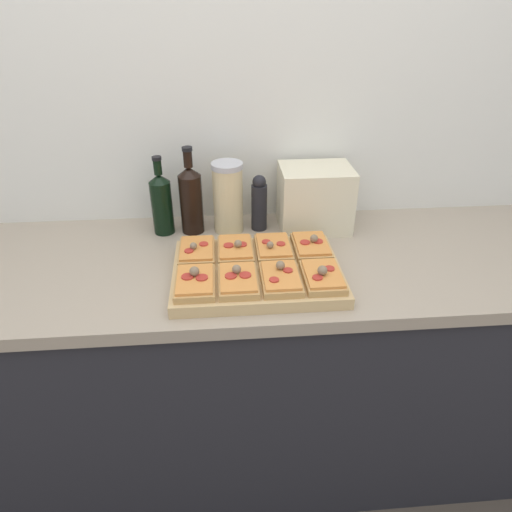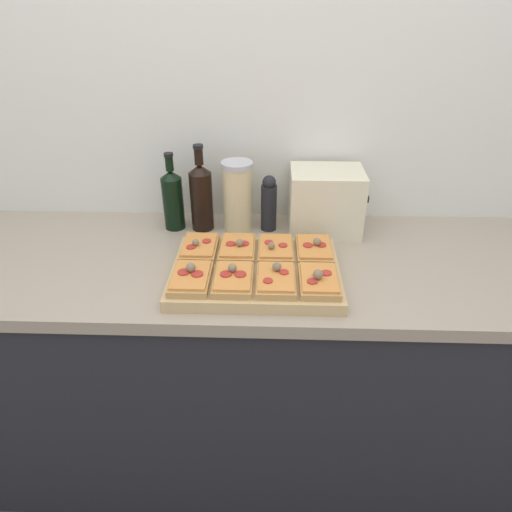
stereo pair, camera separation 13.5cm
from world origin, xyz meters
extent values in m
cube|color=silver|center=(0.00, 0.68, 1.25)|extent=(6.00, 0.06, 2.50)
cube|color=#232328|center=(0.00, 0.32, 0.43)|extent=(2.60, 0.64, 0.86)
cube|color=gray|center=(0.00, 0.32, 0.88)|extent=(2.63, 0.67, 0.04)
cube|color=tan|center=(0.05, 0.21, 0.92)|extent=(0.49, 0.36, 0.04)
cube|color=tan|center=(-0.13, 0.30, 0.95)|extent=(0.11, 0.16, 0.02)
cube|color=#D6843D|center=(-0.13, 0.30, 0.96)|extent=(0.10, 0.15, 0.01)
cylinder|color=#AD2D23|center=(-0.15, 0.27, 0.97)|extent=(0.03, 0.03, 0.00)
cylinder|color=#AD2D23|center=(-0.10, 0.31, 0.97)|extent=(0.03, 0.03, 0.00)
sphere|color=#7F6B51|center=(-0.13, 0.28, 0.98)|extent=(0.02, 0.02, 0.02)
cube|color=tan|center=(-0.01, 0.30, 0.95)|extent=(0.11, 0.16, 0.02)
cube|color=#D6843D|center=(-0.01, 0.30, 0.96)|extent=(0.10, 0.15, 0.01)
cylinder|color=#AD2D23|center=(-0.03, 0.30, 0.97)|extent=(0.03, 0.03, 0.00)
cylinder|color=#AD2D23|center=(0.01, 0.30, 0.97)|extent=(0.03, 0.03, 0.00)
sphere|color=#7F6B51|center=(0.00, 0.29, 0.98)|extent=(0.02, 0.02, 0.02)
cube|color=tan|center=(0.11, 0.30, 0.95)|extent=(0.11, 0.16, 0.02)
cube|color=#D6843D|center=(0.11, 0.30, 0.96)|extent=(0.10, 0.15, 0.01)
cylinder|color=#AD2D23|center=(0.09, 0.31, 0.97)|extent=(0.03, 0.03, 0.00)
cylinder|color=#AD2D23|center=(0.13, 0.29, 0.97)|extent=(0.03, 0.03, 0.00)
sphere|color=#7F6B51|center=(0.10, 0.27, 0.98)|extent=(0.02, 0.02, 0.02)
cube|color=tan|center=(0.23, 0.30, 0.95)|extent=(0.11, 0.16, 0.02)
cube|color=#D6843D|center=(0.23, 0.30, 0.96)|extent=(0.10, 0.15, 0.01)
cylinder|color=#AD2D23|center=(0.21, 0.29, 0.97)|extent=(0.03, 0.03, 0.00)
cylinder|color=#AD2D23|center=(0.25, 0.30, 0.97)|extent=(0.03, 0.03, 0.00)
sphere|color=#7F6B51|center=(0.23, 0.30, 0.98)|extent=(0.02, 0.02, 0.02)
cube|color=tan|center=(-0.13, 0.13, 0.95)|extent=(0.11, 0.16, 0.02)
cube|color=#D6843D|center=(-0.13, 0.13, 0.96)|extent=(0.10, 0.15, 0.01)
cylinder|color=#AD2D23|center=(-0.15, 0.13, 0.97)|extent=(0.03, 0.03, 0.00)
cylinder|color=#AD2D23|center=(-0.11, 0.12, 0.97)|extent=(0.03, 0.03, 0.00)
sphere|color=#7F6B51|center=(-0.13, 0.14, 0.98)|extent=(0.03, 0.03, 0.03)
cube|color=tan|center=(-0.01, 0.13, 0.95)|extent=(0.11, 0.16, 0.02)
cube|color=#D6843D|center=(-0.01, 0.13, 0.96)|extent=(0.10, 0.15, 0.01)
cylinder|color=#AD2D23|center=(-0.03, 0.13, 0.97)|extent=(0.03, 0.03, 0.00)
cylinder|color=#AD2D23|center=(0.01, 0.13, 0.97)|extent=(0.03, 0.03, 0.00)
sphere|color=#7F6B51|center=(-0.01, 0.14, 0.98)|extent=(0.02, 0.02, 0.02)
cube|color=tan|center=(0.11, 0.13, 0.95)|extent=(0.11, 0.16, 0.02)
cube|color=#D6843D|center=(0.11, 0.13, 0.96)|extent=(0.10, 0.15, 0.01)
cylinder|color=#AD2D23|center=(0.09, 0.10, 0.97)|extent=(0.03, 0.03, 0.00)
cylinder|color=#AD2D23|center=(0.13, 0.14, 0.97)|extent=(0.03, 0.03, 0.00)
sphere|color=#7F6B51|center=(0.11, 0.15, 0.98)|extent=(0.03, 0.03, 0.03)
cube|color=tan|center=(0.23, 0.13, 0.95)|extent=(0.11, 0.16, 0.02)
cube|color=#D6843D|center=(0.23, 0.13, 0.96)|extent=(0.10, 0.15, 0.01)
cylinder|color=#AD2D23|center=(0.21, 0.10, 0.97)|extent=(0.03, 0.03, 0.00)
cylinder|color=#AD2D23|center=(0.25, 0.14, 0.97)|extent=(0.03, 0.03, 0.00)
sphere|color=#7F6B51|center=(0.22, 0.11, 0.98)|extent=(0.03, 0.03, 0.03)
cylinder|color=black|center=(-0.25, 0.53, 0.99)|extent=(0.07, 0.07, 0.19)
cone|color=black|center=(-0.25, 0.53, 1.10)|extent=(0.07, 0.07, 0.03)
cylinder|color=black|center=(-0.25, 0.53, 1.14)|extent=(0.03, 0.03, 0.05)
cylinder|color=black|center=(-0.25, 0.53, 1.17)|extent=(0.03, 0.03, 0.01)
cylinder|color=black|center=(-0.15, 0.53, 1.00)|extent=(0.08, 0.08, 0.20)
cone|color=black|center=(-0.15, 0.53, 1.12)|extent=(0.08, 0.08, 0.03)
cylinder|color=black|center=(-0.15, 0.53, 1.16)|extent=(0.03, 0.03, 0.05)
cylinder|color=black|center=(-0.15, 0.53, 1.20)|extent=(0.03, 0.03, 0.01)
cylinder|color=beige|center=(-0.02, 0.53, 1.01)|extent=(0.10, 0.10, 0.23)
cylinder|color=#B2B2B7|center=(-0.02, 0.53, 1.14)|extent=(0.11, 0.11, 0.02)
cylinder|color=black|center=(0.09, 0.53, 0.98)|extent=(0.05, 0.05, 0.16)
sphere|color=black|center=(0.09, 0.53, 1.08)|extent=(0.05, 0.05, 0.05)
cube|color=beige|center=(0.28, 0.53, 1.01)|extent=(0.24, 0.19, 0.22)
cube|color=black|center=(0.28, 0.44, 1.08)|extent=(0.19, 0.01, 0.06)
cube|color=black|center=(0.41, 0.53, 1.02)|extent=(0.02, 0.02, 0.02)
camera|label=1|loc=(-0.04, -0.91, 1.65)|focal=32.00mm
camera|label=2|loc=(0.09, -0.92, 1.65)|focal=32.00mm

